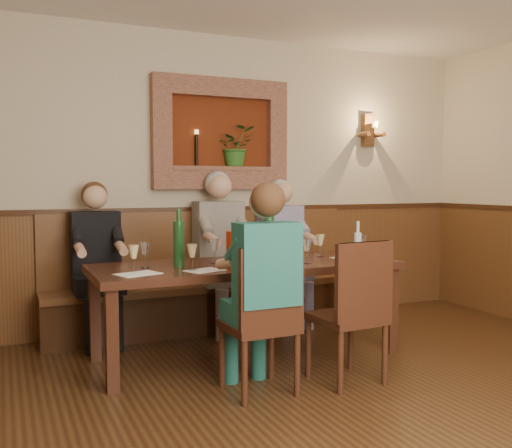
{
  "coord_description": "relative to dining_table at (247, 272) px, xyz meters",
  "views": [
    {
      "loc": [
        -1.76,
        -2.24,
        1.37
      ],
      "look_at": [
        0.1,
        1.9,
        1.05
      ],
      "focal_mm": 40.0,
      "sensor_mm": 36.0,
      "label": 1
    }
  ],
  "objects": [
    {
      "name": "wine_glass_6",
      "position": [
        -0.91,
        -0.11,
        0.17
      ],
      "size": [
        0.08,
        0.08,
        0.19
      ],
      "primitive_type": null,
      "color": "#D5BD7F",
      "rests_on": "dining_table"
    },
    {
      "name": "water_bottle",
      "position": [
        0.81,
        -0.33,
        0.2
      ],
      "size": [
        0.07,
        0.07,
        0.33
      ],
      "rotation": [
        0.0,
        0.0,
        -0.23
      ],
      "color": "silver",
      "rests_on": "dining_table"
    },
    {
      "name": "wine_glass_3",
      "position": [
        -0.52,
        -0.22,
        0.17
      ],
      "size": [
        0.08,
        0.08,
        0.19
      ],
      "primitive_type": null,
      "color": "#D5BD7F",
      "rests_on": "dining_table"
    },
    {
      "name": "wine_glass_2",
      "position": [
        0.24,
        0.11,
        0.17
      ],
      "size": [
        0.08,
        0.08,
        0.19
      ],
      "primitive_type": null,
      "color": "#D5BD7F",
      "rests_on": "dining_table"
    },
    {
      "name": "wine_glass_8",
      "position": [
        -0.79,
        0.06,
        0.17
      ],
      "size": [
        0.08,
        0.08,
        0.19
      ],
      "primitive_type": null,
      "color": "white",
      "rests_on": "dining_table"
    },
    {
      "name": "wall_sconce",
      "position": [
        1.9,
        1.08,
        1.27
      ],
      "size": [
        0.25,
        0.2,
        0.35
      ],
      "color": "#563418",
      "rests_on": "ground"
    },
    {
      "name": "person_bench_mid",
      "position": [
        0.11,
        0.84,
        -0.05
      ],
      "size": [
        0.45,
        0.55,
        1.49
      ],
      "color": "#5E5956",
      "rests_on": "ground"
    },
    {
      "name": "person_bench_right",
      "position": [
        0.76,
        0.84,
        -0.09
      ],
      "size": [
        0.42,
        0.51,
        1.42
      ],
      "color": "navy",
      "rests_on": "ground"
    },
    {
      "name": "dining_table",
      "position": [
        0.0,
        0.0,
        0.0
      ],
      "size": [
        2.4,
        0.9,
        0.75
      ],
      "color": "#371B10",
      "rests_on": "ground"
    },
    {
      "name": "chair_near_right",
      "position": [
        0.41,
        -0.82,
        -0.39
      ],
      "size": [
        0.47,
        0.47,
        0.99
      ],
      "rotation": [
        0.0,
        0.0,
        0.08
      ],
      "color": "#371B10",
      "rests_on": "ground"
    },
    {
      "name": "wine_glass_4",
      "position": [
        -0.16,
        -0.36,
        0.17
      ],
      "size": [
        0.08,
        0.08,
        0.19
      ],
      "primitive_type": null,
      "color": "#D5BD7F",
      "rests_on": "dining_table"
    },
    {
      "name": "wine_bottle_green_b",
      "position": [
        -0.55,
        0.01,
        0.26
      ],
      "size": [
        0.09,
        0.09,
        0.43
      ],
      "rotation": [
        0.0,
        0.0,
        0.12
      ],
      "color": "#19471E",
      "rests_on": "dining_table"
    },
    {
      "name": "wine_bottle_green_a",
      "position": [
        0.18,
        -0.01,
        0.27
      ],
      "size": [
        0.09,
        0.09,
        0.45
      ],
      "rotation": [
        0.0,
        0.0,
        0.04
      ],
      "color": "#19471E",
      "rests_on": "dining_table"
    },
    {
      "name": "tasting_sheet_c",
      "position": [
        0.9,
        -0.1,
        0.08
      ],
      "size": [
        0.29,
        0.21,
        0.0
      ],
      "primitive_type": "cube",
      "rotation": [
        0.0,
        0.0,
        -0.01
      ],
      "color": "white",
      "rests_on": "dining_table"
    },
    {
      "name": "wine_glass_1",
      "position": [
        -0.24,
        0.09,
        0.17
      ],
      "size": [
        0.08,
        0.08,
        0.19
      ],
      "primitive_type": null,
      "color": "white",
      "rests_on": "dining_table"
    },
    {
      "name": "wine_glass_9",
      "position": [
        0.42,
        -0.22,
        0.17
      ],
      "size": [
        0.08,
        0.08,
        0.19
      ],
      "primitive_type": null,
      "color": "white",
      "rests_on": "dining_table"
    },
    {
      "name": "wine_glass_0",
      "position": [
        0.0,
        -0.16,
        0.17
      ],
      "size": [
        0.08,
        0.08,
        0.19
      ],
      "primitive_type": null,
      "color": "#D5BD7F",
      "rests_on": "dining_table"
    },
    {
      "name": "wine_glass_5",
      "position": [
        1.0,
        -0.11,
        0.17
      ],
      "size": [
        0.08,
        0.08,
        0.19
      ],
      "primitive_type": null,
      "color": "white",
      "rests_on": "dining_table"
    },
    {
      "name": "person_bench_left",
      "position": [
        -1.02,
        0.84,
        -0.1
      ],
      "size": [
        0.4,
        0.5,
        1.39
      ],
      "color": "black",
      "rests_on": "ground"
    },
    {
      "name": "tasting_sheet_b",
      "position": [
        0.05,
        -0.13,
        0.08
      ],
      "size": [
        0.33,
        0.26,
        0.0
      ],
      "primitive_type": "cube",
      "rotation": [
        0.0,
        0.0,
        -0.18
      ],
      "color": "white",
      "rests_on": "dining_table"
    },
    {
      "name": "spittoon_bucket",
      "position": [
        -0.08,
        -0.07,
        0.2
      ],
      "size": [
        0.26,
        0.26,
        0.26
      ],
      "primitive_type": "cylinder",
      "rotation": [
        0.0,
        0.0,
        -0.16
      ],
      "color": "red",
      "rests_on": "dining_table"
    },
    {
      "name": "tasting_sheet_a",
      "position": [
        -0.91,
        -0.21,
        0.08
      ],
      "size": [
        0.34,
        0.29,
        0.0
      ],
      "primitive_type": "cube",
      "rotation": [
        0.0,
        0.0,
        0.33
      ],
      "color": "white",
      "rests_on": "dining_table"
    },
    {
      "name": "person_chair_front",
      "position": [
        -0.24,
        -0.78,
        -0.11
      ],
      "size": [
        0.4,
        0.49,
        1.38
      ],
      "color": "#1B515E",
      "rests_on": "ground"
    },
    {
      "name": "room_shell",
      "position": [
        0.0,
        -1.85,
        1.21
      ],
      "size": [
        6.04,
        6.04,
        2.82
      ],
      "color": "#C3B193",
      "rests_on": "ground"
    },
    {
      "name": "tasting_sheet_d",
      "position": [
        -0.44,
        -0.25,
        0.08
      ],
      "size": [
        0.31,
        0.26,
        0.0
      ],
      "primitive_type": "cube",
      "rotation": [
        0.0,
        0.0,
        0.35
      ],
      "color": "white",
      "rests_on": "dining_table"
    },
    {
      "name": "bench",
      "position": [
        0.0,
        0.94,
        -0.35
      ],
      "size": [
        3.0,
        0.45,
        1.11
      ],
      "color": "#381E0F",
      "rests_on": "ground"
    },
    {
      "name": "wainscoting",
      "position": [
        0.0,
        -1.85,
        -0.09
      ],
      "size": [
        6.02,
        6.02,
        1.15
      ],
      "color": "#563418",
      "rests_on": "ground"
    },
    {
      "name": "wall_niche",
      "position": [
        0.24,
        1.09,
        1.13
      ],
      "size": [
        1.36,
        0.3,
        1.06
      ],
      "color": "#5E220D",
      "rests_on": "ground"
    },
    {
      "name": "wine_glass_7",
      "position": [
        0.72,
        0.09,
        0.17
      ],
      "size": [
        0.08,
        0.08,
        0.19
      ],
      "primitive_type": null,
      "color": "#D5BD7F",
      "rests_on": "dining_table"
    },
    {
      "name": "chair_near_left",
      "position": [
        -0.24,
        -0.76,
        -0.39
      ],
      "size": [
        0.44,
        0.44,
        0.98
      ],
      "rotation": [
        0.0,
        0.0,
        0.02
      ],
      "color": "#371B10",
      "rests_on": "ground"
    }
  ]
}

